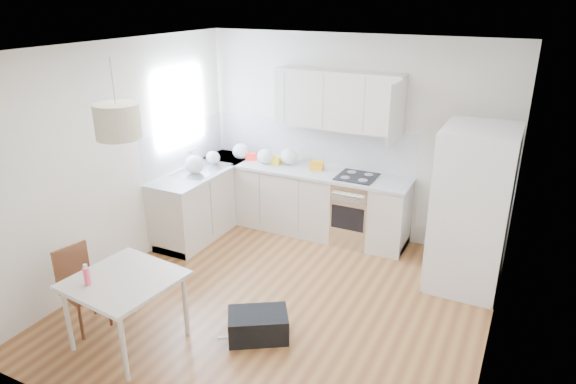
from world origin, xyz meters
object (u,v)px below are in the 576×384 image
object	(u,v)px
dining_table	(124,285)
dining_chair	(84,290)
gym_bag	(258,325)
refrigerator	(474,209)

from	to	relation	value
dining_table	dining_chair	distance (m)	0.60
dining_table	gym_bag	distance (m)	1.33
refrigerator	gym_bag	size ratio (longest dim) A/B	3.21
dining_chair	dining_table	bearing A→B (deg)	13.37
refrigerator	dining_chair	distance (m)	4.20
dining_table	gym_bag	world-z (taller)	dining_table
dining_chair	gym_bag	xyz separation A→B (m)	(1.62, 0.61, -0.29)
refrigerator	dining_chair	world-z (taller)	refrigerator
dining_chair	gym_bag	world-z (taller)	dining_chair
dining_table	dining_chair	bearing A→B (deg)	-174.51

